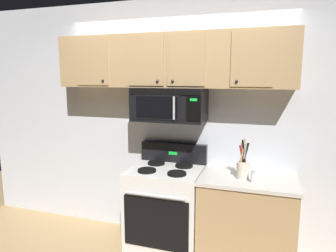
{
  "coord_description": "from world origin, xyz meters",
  "views": [
    {
      "loc": [
        0.96,
        -2.49,
        1.87
      ],
      "look_at": [
        0.0,
        0.49,
        1.35
      ],
      "focal_mm": 32.23,
      "sensor_mm": 36.0,
      "label": 1
    }
  ],
  "objects_px": {
    "stove_range": "(166,207)",
    "salt_shaker": "(253,177)",
    "over_range_microwave": "(169,104)",
    "utensil_crock_cream": "(243,167)"
  },
  "relations": [
    {
      "from": "stove_range",
      "to": "salt_shaker",
      "type": "xyz_separation_m",
      "value": [
        0.89,
        -0.16,
        0.49
      ]
    },
    {
      "from": "stove_range",
      "to": "over_range_microwave",
      "type": "distance_m",
      "value": 1.11
    },
    {
      "from": "salt_shaker",
      "to": "over_range_microwave",
      "type": "bearing_deg",
      "value": 162.85
    },
    {
      "from": "utensil_crock_cream",
      "to": "stove_range",
      "type": "bearing_deg",
      "value": 176.53
    },
    {
      "from": "stove_range",
      "to": "utensil_crock_cream",
      "type": "height_order",
      "value": "utensil_crock_cream"
    },
    {
      "from": "utensil_crock_cream",
      "to": "salt_shaker",
      "type": "relative_size",
      "value": 3.21
    },
    {
      "from": "utensil_crock_cream",
      "to": "salt_shaker",
      "type": "bearing_deg",
      "value": -48.07
    },
    {
      "from": "stove_range",
      "to": "over_range_microwave",
      "type": "height_order",
      "value": "over_range_microwave"
    },
    {
      "from": "stove_range",
      "to": "over_range_microwave",
      "type": "relative_size",
      "value": 1.47
    },
    {
      "from": "stove_range",
      "to": "utensil_crock_cream",
      "type": "distance_m",
      "value": 0.96
    }
  ]
}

